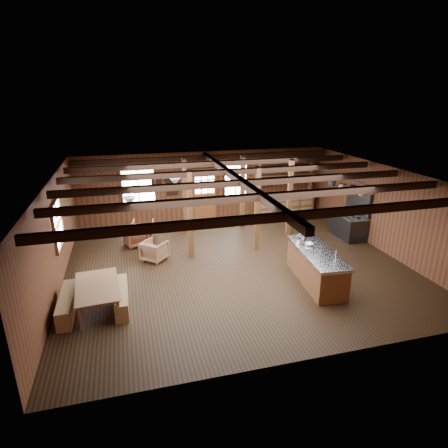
{
  "coord_description": "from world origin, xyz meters",
  "views": [
    {
      "loc": [
        -3.05,
        -9.94,
        5.0
      ],
      "look_at": [
        -0.24,
        0.54,
        1.16
      ],
      "focal_mm": 30.0,
      "sensor_mm": 36.0,
      "label": 1
    }
  ],
  "objects_px": {
    "commercial_range": "(350,221)",
    "armchair_c": "(155,251)",
    "dining_table": "(100,297)",
    "armchair_b": "(143,230)",
    "armchair_a": "(136,236)",
    "kitchen_island": "(316,266)"
  },
  "relations": [
    {
      "from": "commercial_range",
      "to": "armchair_c",
      "type": "xyz_separation_m",
      "value": [
        -7.02,
        -0.2,
        -0.28
      ]
    },
    {
      "from": "dining_table",
      "to": "armchair_b",
      "type": "height_order",
      "value": "armchair_b"
    },
    {
      "from": "armchair_a",
      "to": "armchair_b",
      "type": "xyz_separation_m",
      "value": [
        0.27,
        0.49,
        0.01
      ]
    },
    {
      "from": "armchair_b",
      "to": "armchair_c",
      "type": "relative_size",
      "value": 1.09
    },
    {
      "from": "commercial_range",
      "to": "armchair_b",
      "type": "bearing_deg",
      "value": 167.05
    },
    {
      "from": "kitchen_island",
      "to": "armchair_b",
      "type": "distance_m",
      "value": 6.29
    },
    {
      "from": "kitchen_island",
      "to": "commercial_range",
      "type": "xyz_separation_m",
      "value": [
        2.85,
        2.83,
        0.12
      ]
    },
    {
      "from": "armchair_b",
      "to": "armchair_c",
      "type": "bearing_deg",
      "value": 107.09
    },
    {
      "from": "dining_table",
      "to": "armchair_c",
      "type": "bearing_deg",
      "value": -36.2
    },
    {
      "from": "armchair_a",
      "to": "armchair_b",
      "type": "height_order",
      "value": "armchair_b"
    },
    {
      "from": "commercial_range",
      "to": "armchair_c",
      "type": "bearing_deg",
      "value": -178.34
    },
    {
      "from": "kitchen_island",
      "to": "armchair_c",
      "type": "bearing_deg",
      "value": 153.11
    },
    {
      "from": "kitchen_island",
      "to": "armchair_b",
      "type": "height_order",
      "value": "kitchen_island"
    },
    {
      "from": "commercial_range",
      "to": "armchair_c",
      "type": "relative_size",
      "value": 2.58
    },
    {
      "from": "armchair_b",
      "to": "kitchen_island",
      "type": "bearing_deg",
      "value": 144.35
    },
    {
      "from": "kitchen_island",
      "to": "commercial_range",
      "type": "distance_m",
      "value": 4.02
    },
    {
      "from": "armchair_c",
      "to": "commercial_range",
      "type": "bearing_deg",
      "value": -137.14
    },
    {
      "from": "commercial_range",
      "to": "armchair_b",
      "type": "height_order",
      "value": "commercial_range"
    },
    {
      "from": "commercial_range",
      "to": "armchair_a",
      "type": "height_order",
      "value": "commercial_range"
    },
    {
      "from": "commercial_range",
      "to": "dining_table",
      "type": "distance_m",
      "value": 8.97
    },
    {
      "from": "armchair_b",
      "to": "armchair_c",
      "type": "xyz_separation_m",
      "value": [
        0.23,
        -1.87,
        -0.03
      ]
    },
    {
      "from": "armchair_a",
      "to": "commercial_range",
      "type": "bearing_deg",
      "value": 155.1
    }
  ]
}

